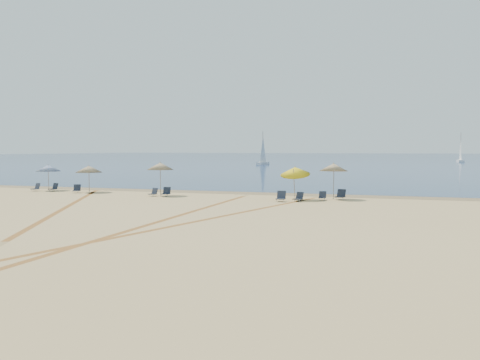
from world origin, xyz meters
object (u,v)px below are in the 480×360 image
Objects in this scene: umbrella_4 at (334,167)px; umbrella_0 at (48,168)px; sailboat_0 at (263,155)px; chair_0 at (36,188)px; chair_3 at (154,193)px; sailboat_1 at (460,153)px; chair_4 at (166,192)px; chair_1 at (54,188)px; chair_6 at (299,197)px; chair_2 at (77,189)px; umbrella_1 at (89,169)px; chair_7 at (322,196)px; umbrella_2 at (160,166)px; umbrella_3 at (295,171)px; chair_8 at (341,195)px; chair_5 at (281,197)px.

umbrella_0 is at bearing 179.59° from umbrella_4.
chair_0 is at bearing -83.34° from sailboat_0.
sailboat_1 is (30.04, 119.52, 2.16)m from chair_3.
chair_0 is 1.04× the size of chair_4.
chair_6 is (21.62, -2.08, -0.02)m from chair_1.
chair_2 is at bearing -170.04° from chair_3.
umbrella_1 is 1.91m from chair_2.
chair_4 is at bearing -162.75° from chair_6.
chair_6 is 2.15m from chair_7.
umbrella_0 is 1.99m from chair_1.
chair_3 is at bearing -178.29° from chair_7.
umbrella_1 reaches higher than chair_4.
umbrella_2 is at bearing 12.68° from chair_0.
chair_4 is at bearing 11.61° from chair_0.
sailboat_0 is 0.95× the size of sailboat_1.
chair_3 reaches higher than chair_7.
sailboat_1 is (19.15, 119.07, 0.38)m from umbrella_3.
chair_8 is (3.03, 1.29, -1.73)m from umbrella_3.
sailboat_0 reaches higher than chair_1.
chair_2 is (-7.72, 0.19, -1.97)m from umbrella_2.
chair_6 is at bearing -67.51° from sailboat_0.
sailboat_0 is at bearing 109.57° from umbrella_4.
sailboat_0 is at bearing 106.32° from chair_1.
umbrella_1 is at bearing 172.12° from umbrella_2.
chair_6 reaches higher than chair_7.
umbrella_2 is at bearing -107.79° from sailboat_1.
sailboat_1 is at bearing 81.94° from umbrella_4.
umbrella_1 is at bearing -167.35° from chair_8.
chair_7 is 0.08× the size of sailboat_0.
chair_3 is (10.24, -1.48, -0.03)m from chair_1.
chair_6 is (0.50, -1.06, -1.76)m from umbrella_3.
chair_0 is at bearing -170.11° from chair_3.
umbrella_4 is (20.15, 0.34, 0.37)m from umbrella_1.
sailboat_1 is at bearing 80.86° from umbrella_3.
umbrella_3 is at bearing -144.84° from chair_8.
chair_8 reaches higher than chair_0.
umbrella_4 reaches higher than umbrella_3.
chair_0 reaches higher than chair_7.
chair_7 is at bearing 35.66° from chair_5.
umbrella_4 is 2.04m from chair_8.
umbrella_3 is 3.15× the size of chair_8.
umbrella_4 reaches higher than chair_4.
umbrella_2 is at bearing 76.80° from chair_3.
chair_4 is 13.06m from chair_8.
umbrella_1 reaches higher than chair_6.
umbrella_1 is 0.28× the size of sailboat_1.
chair_5 is (-0.66, -1.39, -1.73)m from umbrella_3.
chair_3 is 0.96× the size of chair_5.
umbrella_0 is 3.09× the size of chair_5.
chair_7 is (12.43, 0.52, -2.00)m from umbrella_2.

